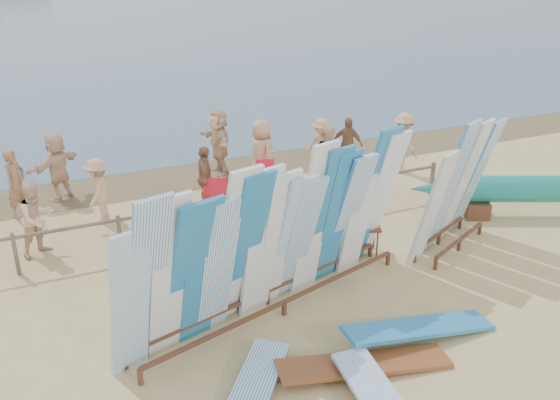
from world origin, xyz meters
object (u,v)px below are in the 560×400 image
side_surfboard_rack (455,190)px  beach_chair_left (216,208)px  beach_chair_right (236,200)px  beachgoer_5 (219,142)px  stroller (266,189)px  beachgoer_10 (347,144)px  main_surfboard_rack (276,241)px  beachgoer_9 (322,146)px  beachgoer_4 (205,178)px  flat_board_d (418,338)px  beachgoer_2 (37,218)px  beachgoer_1 (16,183)px  vendor_table (361,238)px  beachgoer_8 (329,159)px  beachgoer_3 (99,191)px  beachgoer_6 (261,154)px  beachgoer_11 (57,166)px  beachgoer_extra_0 (403,143)px  flat_board_c (364,370)px

side_surfboard_rack → beach_chair_left: 5.48m
beach_chair_right → beachgoer_5: bearing=58.0°
stroller → beachgoer_10: bearing=41.6°
beachgoer_5 → main_surfboard_rack: bearing=-14.6°
side_surfboard_rack → beachgoer_9: side_surfboard_rack is taller
beachgoer_4 → flat_board_d: bearing=-152.7°
beach_chair_right → beachgoer_2: size_ratio=0.49×
beachgoer_9 → flat_board_d: bearing=-56.4°
beach_chair_left → beachgoer_1: size_ratio=0.55×
side_surfboard_rack → beachgoer_1: bearing=121.0°
vendor_table → flat_board_d: vendor_table is taller
flat_board_d → beachgoer_8: size_ratio=1.50×
side_surfboard_rack → beachgoer_3: side_surfboard_rack is taller
beachgoer_5 → beachgoer_8: bearing=36.4°
beachgoer_6 → beachgoer_11: 5.21m
vendor_table → beachgoer_6: beachgoer_6 is taller
flat_board_d → beachgoer_4: 6.82m
beachgoer_1 → beachgoer_3: size_ratio=1.07×
stroller → beachgoer_2: beachgoer_2 is taller
beachgoer_6 → beachgoer_10: 2.75m
beachgoer_10 → beachgoer_11: (-7.77, 1.18, 0.09)m
stroller → beachgoer_8: 1.92m
beach_chair_left → beachgoer_10: (4.53, 1.63, 0.53)m
beachgoer_6 → beachgoer_extra_0: beachgoer_6 is taller
beach_chair_right → beachgoer_10: (3.91, 1.33, 0.56)m
beachgoer_9 → side_surfboard_rack: bearing=-36.6°
beach_chair_right → beachgoer_5: (0.50, 2.69, 0.70)m
beachgoer_extra_0 → beachgoer_6: bearing=77.9°
stroller → beach_chair_left: bearing=-152.5°
main_surfboard_rack → beachgoer_3: 5.57m
beachgoer_11 → beachgoer_4: bearing=105.1°
beach_chair_left → beachgoer_9: 4.18m
beachgoer_9 → beachgoer_4: (-3.81, -1.08, -0.00)m
flat_board_c → beachgoer_3: 7.71m
flat_board_d → beachgoer_2: (-5.39, 5.77, 0.81)m
beachgoer_extra_0 → beachgoer_10: beachgoer_extra_0 is taller
beachgoer_9 → beachgoer_4: bearing=-113.8°
beachgoer_4 → beachgoer_10: (4.58, 0.98, -0.01)m
beach_chair_right → beachgoer_9: 3.50m
beachgoer_10 → beachgoer_2: (-8.47, -1.82, 0.01)m
beachgoer_extra_0 → beach_chair_left: bearing=94.6°
beachgoer_8 → beachgoer_9: bearing=42.8°
beach_chair_left → beachgoer_11: (-3.24, 2.81, 0.61)m
beachgoer_3 → beach_chair_left: bearing=99.3°
beach_chair_right → beachgoer_4: (-0.66, 0.34, 0.57)m
vendor_table → flat_board_c: bearing=-96.7°
flat_board_c → beachgoer_9: bearing=-12.7°
beachgoer_extra_0 → beachgoer_2: size_ratio=1.08×
side_surfboard_rack → beachgoer_1: (-8.30, 5.61, -0.49)m
beachgoer_1 → side_surfboard_rack: bearing=-86.6°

